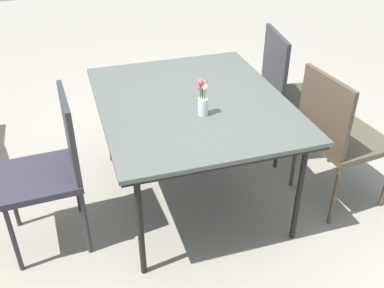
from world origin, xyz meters
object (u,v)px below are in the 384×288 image
Objects in this scene: chair_far_side at (52,164)px; flower_vase at (203,99)px; chair_near_left at (338,132)px; dining_table at (192,106)px; chair_near_right at (289,89)px.

flower_vase is at bearing -95.77° from chair_far_side.
chair_far_side is 1.81m from chair_near_left.
chair_near_left is 4.10× the size of flower_vase.
dining_table is 0.97m from chair_near_left.
chair_far_side is at bearing -66.90° from chair_near_right.
chair_near_right is 1.08m from flower_vase.
chair_near_left is at bearing -110.05° from dining_table.
chair_far_side is 0.96m from flower_vase.
flower_vase is (-0.04, -0.91, 0.30)m from chair_far_side.
chair_near_left is (-0.17, -1.80, -0.01)m from chair_far_side.
flower_vase is at bearing -51.23° from chair_near_right.
chair_near_right reaches higher than dining_table.
chair_near_right reaches higher than chair_far_side.
dining_table is at bearing -83.22° from chair_far_side.
chair_near_left is at bearing -98.49° from chair_far_side.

